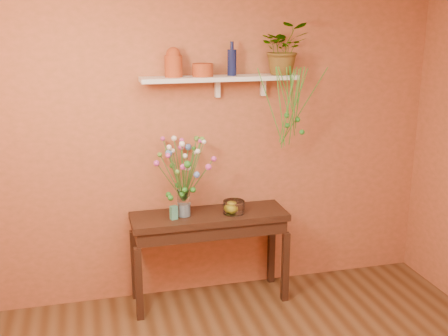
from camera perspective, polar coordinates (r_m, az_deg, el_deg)
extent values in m
cube|color=#C16241|center=(4.71, -1.37, 2.57)|extent=(4.00, 0.04, 2.70)
cube|color=#351B13|center=(4.65, -1.55, -5.08)|extent=(1.32, 0.42, 0.06)
cube|color=#351B13|center=(4.68, -1.54, -6.05)|extent=(1.26, 0.39, 0.11)
cube|color=#351B13|center=(4.58, -8.85, -11.85)|extent=(0.06, 0.06, 0.63)
cube|color=#351B13|center=(4.83, 6.40, -10.20)|extent=(0.06, 0.06, 0.63)
cube|color=#351B13|center=(4.90, -9.30, -9.93)|extent=(0.06, 0.06, 0.63)
cube|color=#351B13|center=(5.15, 4.95, -8.52)|extent=(0.06, 0.06, 0.63)
cube|color=white|center=(4.51, -0.41, 9.33)|extent=(1.30, 0.24, 0.04)
cube|color=white|center=(4.61, -0.69, 8.31)|extent=(0.04, 0.05, 0.15)
cube|color=white|center=(4.72, 4.08, 8.44)|extent=(0.04, 0.05, 0.15)
cylinder|color=#A93A1D|center=(4.44, -5.28, 10.49)|extent=(0.17, 0.17, 0.17)
sphere|color=#A93A1D|center=(4.43, -5.31, 11.72)|extent=(0.11, 0.11, 0.11)
cylinder|color=#A93A1D|center=(4.47, -2.23, 10.16)|extent=(0.22, 0.22, 0.10)
cylinder|color=#101741|center=(4.53, 0.83, 10.92)|extent=(0.10, 0.10, 0.21)
cylinder|color=#101741|center=(4.52, 0.84, 12.65)|extent=(0.04, 0.04, 0.06)
imported|color=#277321|center=(4.63, 6.26, 12.26)|extent=(0.44, 0.40, 0.43)
cylinder|color=#277321|center=(4.58, 7.20, 7.43)|extent=(0.08, 0.04, 0.50)
cylinder|color=green|center=(4.54, 7.98, 8.13)|extent=(0.04, 0.07, 0.37)
cylinder|color=green|center=(4.48, 7.27, 6.13)|extent=(0.08, 0.34, 0.67)
cylinder|color=#277321|center=(4.52, 7.39, 6.32)|extent=(0.09, 0.28, 0.65)
cylinder|color=green|center=(4.52, 6.08, 8.08)|extent=(0.13, 0.04, 0.38)
cylinder|color=green|center=(4.44, 6.61, 5.91)|extent=(0.05, 0.36, 0.70)
cylinder|color=#277321|center=(4.57, 8.25, 6.27)|extent=(0.28, 0.29, 0.67)
cylinder|color=green|center=(4.53, 6.43, 8.21)|extent=(0.16, 0.07, 0.37)
cylinder|color=green|center=(4.51, 5.91, 6.23)|extent=(0.15, 0.12, 0.67)
cylinder|color=#277321|center=(4.61, 7.09, 6.89)|extent=(0.09, 0.05, 0.59)
cylinder|color=green|center=(4.54, 6.65, 7.53)|extent=(0.11, 0.19, 0.47)
cylinder|color=green|center=(4.52, 7.50, 7.23)|extent=(0.02, 0.15, 0.51)
cylinder|color=#277321|center=(4.51, 7.71, 7.12)|extent=(0.06, 0.20, 0.52)
cylinder|color=green|center=(4.45, 4.85, 6.34)|extent=(0.28, 0.13, 0.64)
cylinder|color=green|center=(4.53, 6.65, 6.46)|extent=(0.09, 0.14, 0.64)
sphere|color=#277321|center=(4.59, 6.62, 4.41)|extent=(0.05, 0.05, 0.05)
sphere|color=#277321|center=(4.55, 6.54, 5.47)|extent=(0.05, 0.05, 0.05)
sphere|color=#277321|center=(4.61, 7.68, 5.02)|extent=(0.05, 0.05, 0.05)
sphere|color=#277321|center=(4.58, 8.12, 3.72)|extent=(0.05, 0.05, 0.05)
cylinder|color=white|center=(4.56, -4.20, -3.65)|extent=(0.11, 0.11, 0.23)
cylinder|color=silver|center=(4.58, -4.19, -4.34)|extent=(0.10, 0.10, 0.11)
cylinder|color=#386B28|center=(4.41, -4.02, -1.57)|extent=(0.01, 0.19, 0.36)
sphere|color=#277321|center=(4.27, -3.82, 0.37)|extent=(0.06, 0.06, 0.06)
cylinder|color=#386B28|center=(4.44, -4.03, -1.69)|extent=(0.02, 0.13, 0.32)
sphere|color=white|center=(4.34, -3.83, 0.08)|extent=(0.06, 0.06, 0.06)
cylinder|color=#386B28|center=(4.44, -3.55, -2.08)|extent=(0.08, 0.17, 0.27)
sphere|color=#577BCA|center=(4.34, -2.86, -0.71)|extent=(0.05, 0.05, 0.05)
cylinder|color=#386B28|center=(4.45, -3.50, -0.87)|extent=(0.11, 0.11, 0.44)
sphere|color=white|center=(4.35, -2.75, 1.75)|extent=(0.04, 0.04, 0.04)
cylinder|color=#386B28|center=(4.45, -2.94, -1.68)|extent=(0.18, 0.16, 0.32)
sphere|color=#BF3C9E|center=(4.36, -1.62, 0.10)|extent=(0.05, 0.05, 0.05)
cylinder|color=#386B28|center=(4.47, -2.66, -1.25)|extent=(0.24, 0.10, 0.37)
sphere|color=#BF3C9E|center=(4.41, -1.06, 0.96)|extent=(0.04, 0.04, 0.04)
cylinder|color=#386B28|center=(4.49, -3.27, -0.24)|extent=(0.17, 0.01, 0.51)
sphere|color=#5E8E2E|center=(4.44, -2.32, 2.98)|extent=(0.05, 0.05, 0.05)
cylinder|color=#386B28|center=(4.48, -3.17, -0.36)|extent=(0.18, 0.03, 0.50)
sphere|color=white|center=(4.43, -2.10, 2.74)|extent=(0.04, 0.04, 0.04)
cylinder|color=#386B28|center=(4.49, -3.35, -0.30)|extent=(0.15, 0.02, 0.50)
sphere|color=#BF3C9E|center=(4.43, -2.47, 2.86)|extent=(0.04, 0.04, 0.04)
cylinder|color=#386B28|center=(4.50, -3.54, -0.19)|extent=(0.13, 0.05, 0.51)
sphere|color=#5E8E2E|center=(4.47, -2.87, 3.06)|extent=(0.05, 0.05, 0.05)
cylinder|color=#386B28|center=(4.56, -3.68, -0.66)|extent=(0.12, 0.13, 0.41)
sphere|color=#277321|center=(4.58, -3.16, 2.05)|extent=(0.04, 0.04, 0.04)
cylinder|color=#386B28|center=(4.54, -3.62, -0.87)|extent=(0.12, 0.10, 0.39)
sphere|color=white|center=(4.55, -3.03, 1.64)|extent=(0.04, 0.04, 0.04)
cylinder|color=#386B28|center=(4.57, -3.97, -0.58)|extent=(0.08, 0.17, 0.42)
sphere|color=#577BCA|center=(4.60, -3.74, 2.19)|extent=(0.06, 0.06, 0.06)
cylinder|color=#386B28|center=(4.55, -4.15, -1.06)|extent=(0.04, 0.11, 0.35)
sphere|color=white|center=(4.56, -4.08, 1.25)|extent=(0.04, 0.04, 0.04)
cylinder|color=#386B28|center=(4.53, -4.32, -0.26)|extent=(0.02, 0.12, 0.49)
sphere|color=#BF3C9E|center=(4.53, -4.43, 2.88)|extent=(0.04, 0.04, 0.04)
cylinder|color=#386B28|center=(4.55, -4.35, -0.60)|extent=(0.02, 0.14, 0.42)
sphere|color=#BF3C9E|center=(4.57, -4.49, 2.18)|extent=(0.05, 0.05, 0.05)
cylinder|color=#386B28|center=(4.56, -5.02, -0.78)|extent=(0.10, 0.17, 0.40)
sphere|color=#5E8E2E|center=(4.59, -5.83, 1.81)|extent=(0.06, 0.06, 0.06)
cylinder|color=#386B28|center=(4.54, -4.72, -0.15)|extent=(0.05, 0.15, 0.50)
sphere|color=white|center=(4.55, -5.23, 3.10)|extent=(0.05, 0.05, 0.05)
cylinder|color=#386B28|center=(4.53, -5.31, -0.17)|extent=(0.15, 0.14, 0.51)
sphere|color=#BF3C9E|center=(4.52, -6.41, 3.05)|extent=(0.04, 0.04, 0.04)
cylinder|color=#386B28|center=(4.53, -5.45, -1.02)|extent=(0.18, 0.11, 0.38)
sphere|color=#5E8E2E|center=(4.51, -6.71, 1.37)|extent=(0.04, 0.04, 0.04)
cylinder|color=#386B28|center=(4.52, -4.80, -1.58)|extent=(0.09, 0.06, 0.29)
sphere|color=#277321|center=(4.50, -5.40, 0.24)|extent=(0.05, 0.05, 0.05)
cylinder|color=#386B28|center=(4.49, -4.79, -0.82)|extent=(0.09, 0.04, 0.42)
sphere|color=white|center=(4.45, -5.38, 1.80)|extent=(0.04, 0.04, 0.04)
cylinder|color=#386B28|center=(4.48, -4.98, -0.95)|extent=(0.12, 0.02, 0.41)
sphere|color=#577BCA|center=(4.43, -5.77, 1.55)|extent=(0.06, 0.06, 0.06)
cylinder|color=#386B28|center=(4.47, -4.96, -0.65)|extent=(0.12, 0.01, 0.46)
sphere|color=white|center=(4.40, -5.74, 2.17)|extent=(0.04, 0.04, 0.04)
cylinder|color=#386B28|center=(4.43, -5.59, -1.50)|extent=(0.23, 0.11, 0.37)
sphere|color=#BF3C9E|center=(4.32, -7.05, 0.49)|extent=(0.05, 0.05, 0.05)
cylinder|color=#386B28|center=(4.37, -5.00, -1.14)|extent=(0.15, 0.22, 0.45)
sphere|color=#BF3C9E|center=(4.20, -5.86, 1.30)|extent=(0.04, 0.04, 0.04)
cylinder|color=#386B28|center=(4.42, -4.54, -1.94)|extent=(0.08, 0.18, 0.30)
sphere|color=#5E8E2E|center=(4.28, -4.89, -0.41)|extent=(0.04, 0.04, 0.04)
cylinder|color=#386B28|center=(4.43, -4.30, -0.52)|extent=(0.03, 0.11, 0.50)
sphere|color=white|center=(4.31, -4.40, 2.51)|extent=(0.05, 0.05, 0.05)
cylinder|color=#386B28|center=(4.44, -4.24, -1.68)|extent=(0.03, 0.14, 0.33)
sphere|color=#BF3C9E|center=(4.33, -4.28, 0.11)|extent=(0.05, 0.05, 0.05)
sphere|color=#277321|center=(4.40, -5.59, -3.12)|extent=(0.05, 0.05, 0.05)
sphere|color=#277321|center=(4.67, -4.86, -1.81)|extent=(0.05, 0.05, 0.05)
sphere|color=#277321|center=(4.40, -4.11, -2.29)|extent=(0.05, 0.05, 0.05)
sphere|color=#277321|center=(4.43, -3.24, -2.29)|extent=(0.05, 0.05, 0.05)
sphere|color=#277321|center=(4.47, -4.39, -2.78)|extent=(0.05, 0.05, 0.05)
sphere|color=#277321|center=(4.50, -5.81, -2.79)|extent=(0.05, 0.05, 0.05)
cylinder|color=white|center=(4.62, 1.03, -4.10)|extent=(0.18, 0.18, 0.11)
cylinder|color=white|center=(4.64, 1.03, -4.66)|extent=(0.18, 0.18, 0.01)
sphere|color=yellow|center=(4.63, 0.80, -4.19)|extent=(0.08, 0.08, 0.08)
cube|color=teal|center=(4.51, -5.25, -4.65)|extent=(0.07, 0.06, 0.11)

